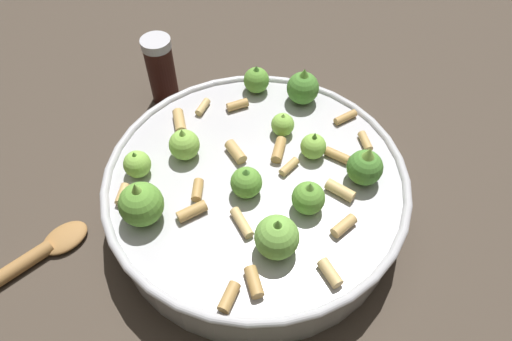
% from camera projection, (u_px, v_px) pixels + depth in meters
% --- Properties ---
extents(ground_plane, '(2.40, 2.40, 0.00)m').
position_uv_depth(ground_plane, '(256.00, 208.00, 0.54)').
color(ground_plane, '#42382D').
extents(cooking_pan, '(0.33, 0.33, 0.12)m').
position_uv_depth(cooking_pan, '(256.00, 189.00, 0.51)').
color(cooking_pan, '#B7B7BC').
rests_on(cooking_pan, ground).
extents(pepper_shaker, '(0.04, 0.04, 0.10)m').
position_uv_depth(pepper_shaker, '(161.00, 71.00, 0.62)').
color(pepper_shaker, '#33140F').
rests_on(pepper_shaker, ground).
extents(wooden_spoon, '(0.10, 0.20, 0.02)m').
position_uv_depth(wooden_spoon, '(10.00, 273.00, 0.48)').
color(wooden_spoon, '#9E703D').
rests_on(wooden_spoon, ground).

